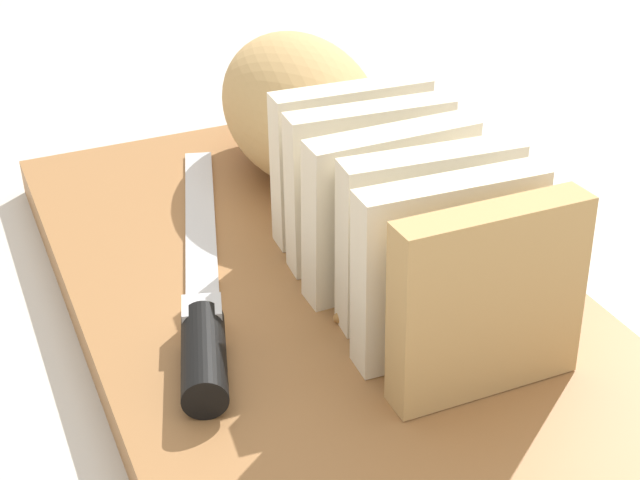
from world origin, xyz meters
The scene contains 7 objects.
ground_plane centered at (0.00, 0.00, 0.00)m, with size 3.00×3.00×0.00m, color beige.
cutting_board centered at (0.00, 0.00, 0.01)m, with size 0.47×0.27×0.03m, color #9E6B3D.
bread_loaf centered at (-0.07, 0.04, 0.07)m, with size 0.35×0.12×0.10m.
bread_knife centered at (0.01, -0.08, 0.03)m, with size 0.28×0.11×0.02m.
crumb_near_knife centered at (0.04, -0.01, 0.03)m, with size 0.01×0.01×0.01m, color #A8753D.
crumb_near_loaf centered at (-0.05, 0.03, 0.03)m, with size 0.01×0.01×0.01m, color #A8753D.
crumb_stray_left centered at (-0.03, 0.03, 0.03)m, with size 0.01×0.01×0.01m, color #A8753D.
Camera 1 is at (0.40, -0.19, 0.32)m, focal length 51.42 mm.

